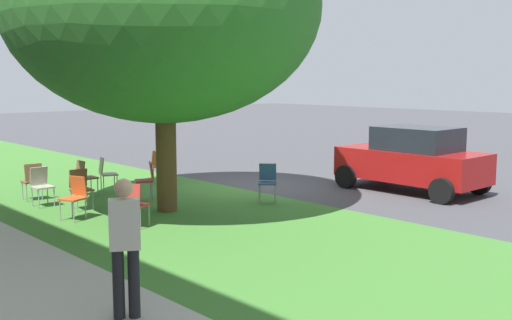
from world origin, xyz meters
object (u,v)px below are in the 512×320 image
chair_0 (134,201)px  chair_7 (147,177)px  street_tree (163,6)px  parked_car (413,159)px  pedestrian_0 (125,243)px  chair_5 (80,186)px  chair_1 (85,175)px  chair_2 (159,164)px  chair_6 (33,179)px  chair_8 (41,183)px  chair_9 (106,171)px  chair_4 (75,194)px  chair_3 (268,179)px

chair_0 → chair_7: size_ratio=1.00×
street_tree → chair_0: size_ratio=7.72×
parked_car → pedestrian_0: bearing=103.9°
parked_car → pedestrian_0: (-2.40, 9.68, 0.09)m
chair_5 → parked_car: bearing=-117.1°
chair_1 → chair_2: bearing=-81.2°
chair_1 → chair_7: size_ratio=1.00×
chair_6 → parked_car: bearing=-125.3°
chair_0 → chair_8: size_ratio=1.00×
chair_1 → chair_8: (-0.45, 1.28, 0.00)m
street_tree → chair_9: street_tree is taller
parked_car → chair_6: bearing=54.7°
chair_1 → chair_6: same height
chair_7 → street_tree: bearing=164.1°
chair_4 → chair_5: bearing=-32.6°
chair_7 → chair_2: bearing=-40.7°
chair_4 → chair_7: size_ratio=1.00×
street_tree → chair_6: (3.08, 1.68, -3.83)m
chair_8 → chair_9: (0.62, -1.95, 0.00)m
chair_1 → chair_2: 2.42m
chair_7 → parked_car: 6.64m
chair_7 → chair_0: bearing=142.7°
street_tree → pedestrian_0: 6.92m
chair_4 → chair_9: (2.38, -2.00, 0.00)m
chair_4 → chair_9: 3.11m
chair_0 → pedestrian_0: 4.54m
chair_2 → chair_5: same height
chair_9 → chair_6: bearing=85.7°
chair_2 → chair_6: size_ratio=1.00×
chair_5 → chair_7: bearing=-89.0°
chair_2 → chair_5: bearing=118.6°
chair_2 → pedestrian_0: bearing=144.2°
chair_6 → pedestrian_0: pedestrian_0 is taller
chair_2 → chair_7: size_ratio=1.00×
chair_5 → parked_car: 8.11m
chair_1 → chair_3: size_ratio=1.00×
street_tree → chair_8: size_ratio=7.72×
chair_7 → pedestrian_0: (-6.12, 4.18, 0.41)m
chair_7 → pedestrian_0: size_ratio=0.52×
chair_8 → chair_2: bearing=-77.5°
chair_7 → chair_8: same height
chair_9 → chair_4: bearing=139.9°
chair_5 → pedestrian_0: size_ratio=0.52×
street_tree → chair_4: bearing=73.2°
chair_1 → chair_0: bearing=167.1°
chair_7 → chair_9: bearing=9.6°
chair_5 → chair_6: bearing=12.2°
chair_3 → chair_4: (1.28, 4.17, 0.00)m
chair_2 → chair_3: size_ratio=1.00×
chair_4 → chair_7: bearing=-69.0°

